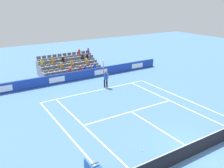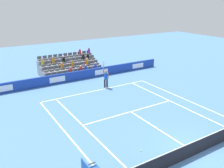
% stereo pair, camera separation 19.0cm
% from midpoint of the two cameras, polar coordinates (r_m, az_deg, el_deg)
% --- Properties ---
extents(ground_plane, '(80.00, 80.00, 0.00)m').
position_cam_midpoint_polar(ground_plane, '(15.14, 19.67, -15.17)').
color(ground_plane, '#4C7AB2').
extents(line_baseline, '(10.97, 0.10, 0.01)m').
position_cam_midpoint_polar(line_baseline, '(23.35, -3.25, -1.49)').
color(line_baseline, white).
rests_on(line_baseline, ground).
extents(line_service, '(8.23, 0.10, 0.01)m').
position_cam_midpoint_polar(line_service, '(19.08, 4.71, -6.49)').
color(line_service, white).
rests_on(line_service, ground).
extents(line_centre_service, '(0.10, 6.40, 0.01)m').
position_cam_midpoint_polar(line_centre_service, '(16.92, 11.22, -10.41)').
color(line_centre_service, white).
rests_on(line_centre_service, ground).
extents(line_singles_sideline_left, '(0.10, 11.89, 0.01)m').
position_cam_midpoint_polar(line_singles_sideline_left, '(16.85, -5.90, -10.25)').
color(line_singles_sideline_left, white).
rests_on(line_singles_sideline_left, ground).
extents(line_singles_sideline_right, '(0.10, 11.89, 0.01)m').
position_cam_midpoint_polar(line_singles_sideline_right, '(21.30, 14.45, -4.22)').
color(line_singles_sideline_right, white).
rests_on(line_singles_sideline_right, ground).
extents(line_doubles_sideline_left, '(0.10, 11.89, 0.01)m').
position_cam_midpoint_polar(line_doubles_sideline_left, '(16.39, -10.29, -11.39)').
color(line_doubles_sideline_left, white).
rests_on(line_doubles_sideline_left, ground).
extents(line_doubles_sideline_right, '(0.10, 11.89, 0.01)m').
position_cam_midpoint_polar(line_doubles_sideline_right, '(22.25, 16.93, -3.43)').
color(line_doubles_sideline_right, white).
rests_on(line_doubles_sideline_right, ground).
extents(line_centre_mark, '(0.10, 0.20, 0.01)m').
position_cam_midpoint_polar(line_centre_mark, '(23.27, -3.13, -1.57)').
color(line_centre_mark, white).
rests_on(line_centre_mark, ground).
extents(sponsor_barrier, '(20.68, 0.22, 1.01)m').
position_cam_midpoint_polar(sponsor_barrier, '(26.47, -7.27, 2.06)').
color(sponsor_barrier, '#193899').
rests_on(sponsor_barrier, ground).
extents(tennis_net, '(11.97, 0.10, 1.07)m').
position_cam_midpoint_polar(tennis_net, '(14.87, 19.89, -13.60)').
color(tennis_net, '#33383D').
rests_on(tennis_net, ground).
extents(tennis_player, '(0.52, 0.39, 2.85)m').
position_cam_midpoint_polar(tennis_player, '(23.64, -1.23, 1.34)').
color(tennis_player, black).
rests_on(tennis_player, ground).
extents(stadium_stand, '(6.82, 3.80, 2.60)m').
position_cam_midpoint_polar(stadium_stand, '(29.02, -9.70, 3.86)').
color(stadium_stand, gray).
rests_on(stadium_stand, ground).
extents(loose_tennis_ball, '(0.07, 0.07, 0.07)m').
position_cam_midpoint_polar(loose_tennis_ball, '(14.60, 7.12, -15.29)').
color(loose_tennis_ball, '#D1E533').
rests_on(loose_tennis_ball, ground).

